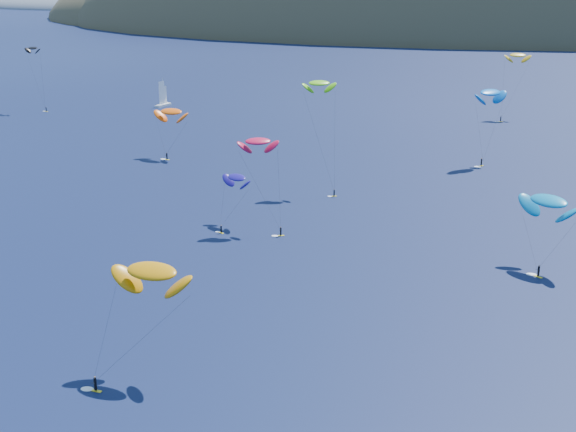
{
  "coord_description": "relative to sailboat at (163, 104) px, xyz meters",
  "views": [
    {
      "loc": [
        19.38,
        -54.94,
        55.5
      ],
      "look_at": [
        -7.75,
        80.0,
        9.0
      ],
      "focal_mm": 50.0,
      "sensor_mm": 36.0,
      "label": 1
    }
  ],
  "objects": [
    {
      "name": "island",
      "position": [
        121.77,
        342.3,
        -11.64
      ],
      "size": [
        730.0,
        300.0,
        210.0
      ],
      "color": "#3D3526",
      "rests_on": "ground"
    },
    {
      "name": "sailboat",
      "position": [
        0.0,
        0.0,
        0.0
      ],
      "size": [
        8.72,
        7.9,
        10.41
      ],
      "rotation": [
        0.0,
        0.0,
        -0.35
      ],
      "color": "silver",
      "rests_on": "ground"
    },
    {
      "name": "kitesurfer_5",
      "position": [
        120.7,
        -131.24,
        11.1
      ],
      "size": [
        12.06,
        13.34,
        15.17
      ],
      "rotation": [
        0.0,
        0.0,
        -0.69
      ],
      "color": "yellow",
      "rests_on": "ground"
    },
    {
      "name": "headland",
      "position": [
        -362.89,
        530.01,
        -4.26
      ],
      "size": [
        460.0,
        250.0,
        60.0
      ],
      "color": "slate",
      "rests_on": "ground"
    },
    {
      "name": "kitesurfer_12",
      "position": [
        -42.2,
        -13.58,
        20.49
      ],
      "size": [
        9.09,
        6.43,
        23.19
      ],
      "rotation": [
        0.0,
        0.0,
        -0.19
      ],
      "color": "yellow",
      "rests_on": "ground"
    },
    {
      "name": "kitesurfer_3",
      "position": [
        71.95,
        -89.65,
        24.07
      ],
      "size": [
        9.99,
        11.39,
        27.15
      ],
      "rotation": [
        0.0,
        0.0,
        0.33
      ],
      "color": "yellow",
      "rests_on": "ground"
    },
    {
      "name": "kitesurfer_11",
      "position": [
        123.93,
        7.79,
        19.63
      ],
      "size": [
        9.79,
        14.92,
        22.93
      ],
      "rotation": [
        0.0,
        0.0,
        0.17
      ],
      "color": "yellow",
      "rests_on": "ground"
    },
    {
      "name": "kitesurfer_9",
      "position": [
        64.43,
        -120.3,
        16.88
      ],
      "size": [
        11.11,
        9.72,
        20.06
      ],
      "rotation": [
        0.0,
        0.0,
        0.33
      ],
      "color": "yellow",
      "rests_on": "ground"
    },
    {
      "name": "kitesurfer_4",
      "position": [
        112.7,
        -57.46,
        17.78
      ],
      "size": [
        10.83,
        11.95,
        21.62
      ],
      "rotation": [
        0.0,
        0.0,
        0.77
      ],
      "color": "yellow",
      "rests_on": "ground"
    },
    {
      "name": "kitesurfer_1",
      "position": [
        27.39,
        -68.15,
        11.42
      ],
      "size": [
        10.86,
        9.05,
        15.15
      ],
      "rotation": [
        0.0,
        0.0,
        -0.23
      ],
      "color": "yellow",
      "rests_on": "ground"
    },
    {
      "name": "kitesurfer_10",
      "position": [
        59.5,
        -119.38,
        8.74
      ],
      "size": [
        8.15,
        11.94,
        11.74
      ],
      "rotation": [
        0.0,
        0.0,
        -0.57
      ],
      "color": "yellow",
      "rests_on": "ground"
    },
    {
      "name": "kitesurfer_2",
      "position": [
        64.08,
        -180.86,
        13.05
      ],
      "size": [
        12.12,
        12.46,
        17.12
      ],
      "rotation": [
        0.0,
        0.0,
        -0.16
      ],
      "color": "yellow",
      "rests_on": "ground"
    }
  ]
}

